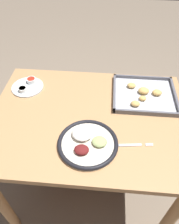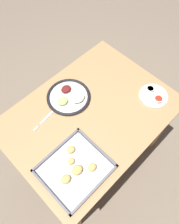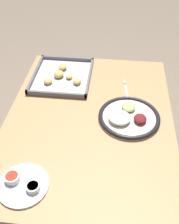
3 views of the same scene
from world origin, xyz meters
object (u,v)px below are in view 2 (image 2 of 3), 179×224
Objects in this scene: dinner_plate at (69,97)px; saucer_plate at (154,96)px; baking_tray at (75,169)px; fork at (48,116)px.

saucer_plate is (-0.39, 0.37, -0.00)m from dinner_plate.
baking_tray is (0.28, 0.36, -0.00)m from dinner_plate.
saucer_plate is (-0.57, 0.36, 0.01)m from fork.
fork is (0.18, 0.01, -0.01)m from dinner_plate.
dinner_plate reaches higher than fork.
dinner_plate is 1.52× the size of saucer_plate.
baking_tray reaches higher than fork.
fork is at bearing -106.21° from baking_tray.
baking_tray is at bearing 66.80° from fork.
saucer_plate is 0.67m from baking_tray.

